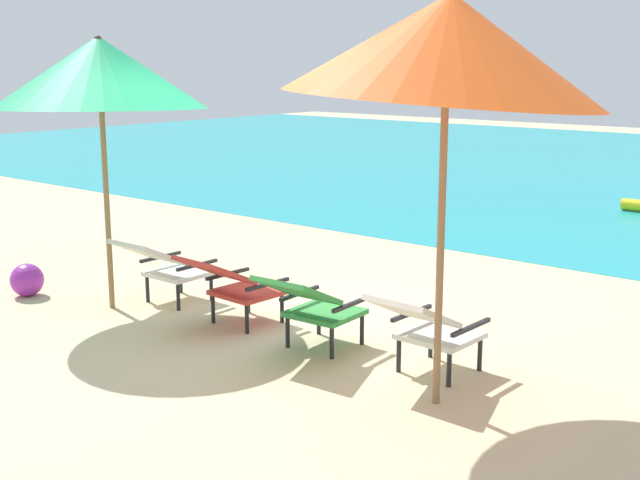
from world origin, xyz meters
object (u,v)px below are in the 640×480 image
at_px(lounge_chair_near_left, 232,282).
at_px(lounge_chair_far_right, 427,325).
at_px(beach_ball, 27,280).
at_px(lounge_chair_near_right, 312,303).
at_px(beach_umbrella_right, 447,47).
at_px(lounge_chair_far_left, 164,264).
at_px(beach_umbrella_left, 100,73).

relative_size(lounge_chair_near_left, lounge_chair_far_right, 1.01).
xyz_separation_m(lounge_chair_far_right, beach_ball, (-4.20, -0.67, -0.24)).
distance_m(lounge_chair_near_right, lounge_chair_far_right, 1.01).
height_order(lounge_chair_near_left, beach_ball, lounge_chair_near_left).
distance_m(lounge_chair_near_right, beach_umbrella_right, 2.36).
distance_m(lounge_chair_near_left, lounge_chair_near_right, 0.93).
height_order(lounge_chair_far_left, beach_ball, lounge_chair_far_left).
bearing_deg(lounge_chair_far_right, lounge_chair_near_left, -177.87).
relative_size(lounge_chair_near_right, beach_umbrella_right, 0.31).
xyz_separation_m(lounge_chair_near_right, lounge_chair_far_right, (1.00, 0.11, 0.00)).
height_order(lounge_chair_near_left, beach_umbrella_right, beach_umbrella_right).
xyz_separation_m(lounge_chair_far_left, beach_umbrella_right, (3.20, -0.33, 1.95)).
relative_size(lounge_chair_near_left, beach_umbrella_left, 0.33).
bearing_deg(beach_umbrella_right, beach_umbrella_left, -179.38).
xyz_separation_m(lounge_chair_far_right, beach_umbrella_right, (0.30, -0.34, 1.95)).
bearing_deg(beach_umbrella_right, lounge_chair_far_right, 131.27).
bearing_deg(beach_umbrella_left, beach_ball, -163.24).
height_order(lounge_chair_far_left, lounge_chair_far_right, same).
distance_m(lounge_chair_far_left, lounge_chair_near_left, 0.97).
distance_m(lounge_chair_near_right, beach_ball, 3.25).
distance_m(lounge_chair_far_left, lounge_chair_near_right, 1.90).
xyz_separation_m(lounge_chair_near_left, beach_ball, (-2.26, -0.60, -0.24)).
relative_size(lounge_chair_near_left, lounge_chair_near_right, 1.00).
height_order(lounge_chair_far_left, beach_umbrella_right, beach_umbrella_right).
bearing_deg(lounge_chair_near_left, lounge_chair_near_right, -2.15).
height_order(lounge_chair_near_right, lounge_chair_far_right, same).
distance_m(beach_umbrella_left, beach_umbrella_right, 3.54).
xyz_separation_m(lounge_chair_far_left, lounge_chair_far_right, (2.90, 0.01, 0.00)).
distance_m(beach_umbrella_left, beach_ball, 2.24).
relative_size(lounge_chair_near_left, beach_ball, 2.77).
height_order(lounge_chair_far_left, lounge_chair_near_left, same).
distance_m(lounge_chair_far_left, lounge_chair_far_right, 2.90).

